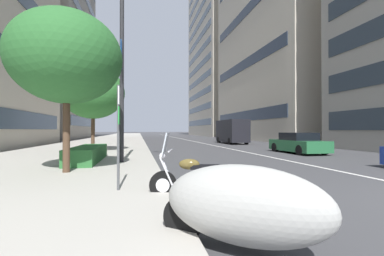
{
  "coord_description": "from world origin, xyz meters",
  "views": [
    {
      "loc": [
        -3.3,
        7.25,
        1.52
      ],
      "look_at": [
        13.23,
        3.82,
        1.65
      ],
      "focal_mm": 24.25,
      "sensor_mm": 36.0,
      "label": 1
    }
  ],
  "objects_px": {
    "delivery_van_ahead": "(232,131)",
    "parking_sign_by_curb": "(119,124)",
    "motorcycle_nearest_camera": "(242,205)",
    "motorcycle_under_tarp": "(195,179)",
    "street_tree_near_plaza_corner": "(67,58)",
    "street_tree_far_plaza": "(93,93)",
    "car_mid_block_traffic": "(298,144)",
    "street_lamp_with_banners": "(129,51)"
  },
  "relations": [
    {
      "from": "car_mid_block_traffic",
      "to": "street_tree_near_plaza_corner",
      "type": "relative_size",
      "value": 0.81
    },
    {
      "from": "car_mid_block_traffic",
      "to": "street_lamp_with_banners",
      "type": "relative_size",
      "value": 0.53
    },
    {
      "from": "car_mid_block_traffic",
      "to": "delivery_van_ahead",
      "type": "height_order",
      "value": "delivery_van_ahead"
    },
    {
      "from": "delivery_van_ahead",
      "to": "street_tree_near_plaza_corner",
      "type": "distance_m",
      "value": 22.38
    },
    {
      "from": "motorcycle_nearest_camera",
      "to": "parking_sign_by_curb",
      "type": "relative_size",
      "value": 0.89
    },
    {
      "from": "motorcycle_under_tarp",
      "to": "street_tree_far_plaza",
      "type": "bearing_deg",
      "value": -57.53
    },
    {
      "from": "car_mid_block_traffic",
      "to": "street_tree_far_plaza",
      "type": "bearing_deg",
      "value": 79.33
    },
    {
      "from": "street_tree_near_plaza_corner",
      "to": "motorcycle_under_tarp",
      "type": "bearing_deg",
      "value": -134.43
    },
    {
      "from": "street_lamp_with_banners",
      "to": "street_tree_near_plaza_corner",
      "type": "relative_size",
      "value": 1.53
    },
    {
      "from": "motorcycle_nearest_camera",
      "to": "street_tree_near_plaza_corner",
      "type": "xyz_separation_m",
      "value": [
        6.03,
        3.54,
        3.27
      ]
    },
    {
      "from": "street_lamp_with_banners",
      "to": "street_tree_far_plaza",
      "type": "bearing_deg",
      "value": 22.06
    },
    {
      "from": "delivery_van_ahead",
      "to": "motorcycle_nearest_camera",
      "type": "bearing_deg",
      "value": 159.49
    },
    {
      "from": "motorcycle_nearest_camera",
      "to": "car_mid_block_traffic",
      "type": "bearing_deg",
      "value": -87.08
    },
    {
      "from": "delivery_van_ahead",
      "to": "street_tree_far_plaza",
      "type": "relative_size",
      "value": 1.01
    },
    {
      "from": "delivery_van_ahead",
      "to": "parking_sign_by_curb",
      "type": "distance_m",
      "value": 23.83
    },
    {
      "from": "delivery_van_ahead",
      "to": "street_tree_near_plaza_corner",
      "type": "xyz_separation_m",
      "value": [
        -18.37,
        12.54,
        2.46
      ]
    },
    {
      "from": "street_lamp_with_banners",
      "to": "car_mid_block_traffic",
      "type": "bearing_deg",
      "value": -70.68
    },
    {
      "from": "street_tree_near_plaza_corner",
      "to": "street_tree_far_plaza",
      "type": "height_order",
      "value": "street_tree_far_plaza"
    },
    {
      "from": "motorcycle_under_tarp",
      "to": "street_tree_far_plaza",
      "type": "xyz_separation_m",
      "value": [
        11.85,
        4.06,
        3.48
      ]
    },
    {
      "from": "delivery_van_ahead",
      "to": "street_tree_far_plaza",
      "type": "distance_m",
      "value": 16.64
    },
    {
      "from": "parking_sign_by_curb",
      "to": "street_lamp_with_banners",
      "type": "xyz_separation_m",
      "value": [
        5.35,
        -0.03,
        3.28
      ]
    },
    {
      "from": "parking_sign_by_curb",
      "to": "street_tree_far_plaza",
      "type": "relative_size",
      "value": 0.44
    },
    {
      "from": "motorcycle_under_tarp",
      "to": "street_tree_near_plaza_corner",
      "type": "height_order",
      "value": "street_tree_near_plaza_corner"
    },
    {
      "from": "delivery_van_ahead",
      "to": "street_lamp_with_banners",
      "type": "distance_m",
      "value": 19.5
    },
    {
      "from": "motorcycle_nearest_camera",
      "to": "street_tree_far_plaza",
      "type": "height_order",
      "value": "street_tree_far_plaza"
    },
    {
      "from": "motorcycle_under_tarp",
      "to": "delivery_van_ahead",
      "type": "xyz_separation_m",
      "value": [
        21.82,
        -9.02,
        0.97
      ]
    },
    {
      "from": "motorcycle_under_tarp",
      "to": "car_mid_block_traffic",
      "type": "bearing_deg",
      "value": -119.73
    },
    {
      "from": "street_tree_far_plaza",
      "to": "motorcycle_nearest_camera",
      "type": "bearing_deg",
      "value": -164.2
    },
    {
      "from": "motorcycle_nearest_camera",
      "to": "motorcycle_under_tarp",
      "type": "relative_size",
      "value": 1.03
    },
    {
      "from": "parking_sign_by_curb",
      "to": "delivery_van_ahead",
      "type": "bearing_deg",
      "value": -26.67
    },
    {
      "from": "motorcycle_under_tarp",
      "to": "parking_sign_by_curb",
      "type": "distance_m",
      "value": 2.13
    },
    {
      "from": "street_tree_near_plaza_corner",
      "to": "motorcycle_nearest_camera",
      "type": "bearing_deg",
      "value": -149.62
    },
    {
      "from": "street_tree_near_plaza_corner",
      "to": "street_tree_far_plaza",
      "type": "distance_m",
      "value": 8.42
    },
    {
      "from": "motorcycle_nearest_camera",
      "to": "parking_sign_by_curb",
      "type": "bearing_deg",
      "value": -22.05
    },
    {
      "from": "motorcycle_under_tarp",
      "to": "car_mid_block_traffic",
      "type": "distance_m",
      "value": 13.22
    },
    {
      "from": "delivery_van_ahead",
      "to": "street_tree_near_plaza_corner",
      "type": "height_order",
      "value": "street_tree_near_plaza_corner"
    },
    {
      "from": "motorcycle_nearest_camera",
      "to": "street_tree_far_plaza",
      "type": "xyz_separation_m",
      "value": [
        14.44,
        4.09,
        3.32
      ]
    },
    {
      "from": "motorcycle_under_tarp",
      "to": "delivery_van_ahead",
      "type": "height_order",
      "value": "delivery_van_ahead"
    },
    {
      "from": "street_lamp_with_banners",
      "to": "street_tree_near_plaza_corner",
      "type": "bearing_deg",
      "value": 142.35
    },
    {
      "from": "motorcycle_under_tarp",
      "to": "street_tree_near_plaza_corner",
      "type": "xyz_separation_m",
      "value": [
        3.45,
        3.51,
        3.43
      ]
    },
    {
      "from": "motorcycle_nearest_camera",
      "to": "car_mid_block_traffic",
      "type": "xyz_separation_m",
      "value": [
        12.21,
        -9.04,
        0.03
      ]
    },
    {
      "from": "car_mid_block_traffic",
      "to": "delivery_van_ahead",
      "type": "bearing_deg",
      "value": -0.88
    }
  ]
}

